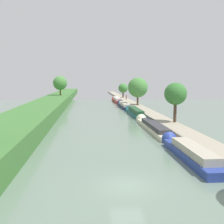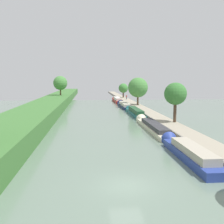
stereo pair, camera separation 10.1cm
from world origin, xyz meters
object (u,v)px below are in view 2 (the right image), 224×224
object	(u,v)px
narrowboat_teal	(135,112)
person_walking	(126,97)
narrowboat_blue	(188,151)
narrowboat_red	(117,100)
mooring_bollard_far	(120,97)
narrowboat_navy	(124,105)
narrowboat_cream	(152,126)

from	to	relation	value
narrowboat_teal	person_walking	distance (m)	34.02
narrowboat_blue	narrowboat_teal	distance (m)	31.51
narrowboat_blue	narrowboat_red	distance (m)	65.19
narrowboat_blue	mooring_bollard_far	bearing A→B (deg)	88.46
narrowboat_teal	narrowboat_navy	world-z (taller)	narrowboat_teal
person_walking	narrowboat_teal	bearing A→B (deg)	-95.28
narrowboat_navy	narrowboat_red	world-z (taller)	narrowboat_red
narrowboat_cream	narrowboat_red	xyz separation A→B (m)	(-0.08, 50.20, 0.17)
narrowboat_blue	mooring_bollard_far	size ratio (longest dim) A/B	28.33
narrowboat_navy	person_walking	xyz separation A→B (m)	(3.29, 16.97, 1.13)
person_walking	mooring_bollard_far	xyz separation A→B (m)	(-1.42, 6.72, -0.65)
person_walking	mooring_bollard_far	distance (m)	6.90
mooring_bollard_far	narrowboat_red	bearing A→B (deg)	-106.25
narrowboat_cream	narrowboat_blue	bearing A→B (deg)	-90.01
narrowboat_cream	narrowboat_teal	size ratio (longest dim) A/B	1.04
narrowboat_blue	person_walking	xyz separation A→B (m)	(3.35, 65.37, 1.07)
narrowboat_cream	narrowboat_navy	size ratio (longest dim) A/B	1.03
narrowboat_navy	narrowboat_red	bearing A→B (deg)	90.46
mooring_bollard_far	narrowboat_teal	bearing A→B (deg)	-92.42
narrowboat_navy	person_walking	bearing A→B (deg)	79.03
narrowboat_cream	narrowboat_navy	distance (m)	33.40
narrowboat_blue	person_walking	distance (m)	65.46
narrowboat_teal	narrowboat_red	world-z (taller)	narrowboat_red
narrowboat_cream	mooring_bollard_far	xyz separation A→B (m)	(1.93, 57.09, 0.53)
person_walking	mooring_bollard_far	world-z (taller)	person_walking
narrowboat_blue	narrowboat_cream	distance (m)	15.00
narrowboat_cream	narrowboat_navy	bearing A→B (deg)	89.90
narrowboat_blue	narrowboat_cream	xyz separation A→B (m)	(0.00, 15.00, -0.11)
narrowboat_cream	narrowboat_red	size ratio (longest dim) A/B	1.10
narrowboat_navy	narrowboat_blue	bearing A→B (deg)	-90.07
narrowboat_navy	mooring_bollard_far	world-z (taller)	narrowboat_navy
narrowboat_navy	narrowboat_cream	bearing A→B (deg)	-90.10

